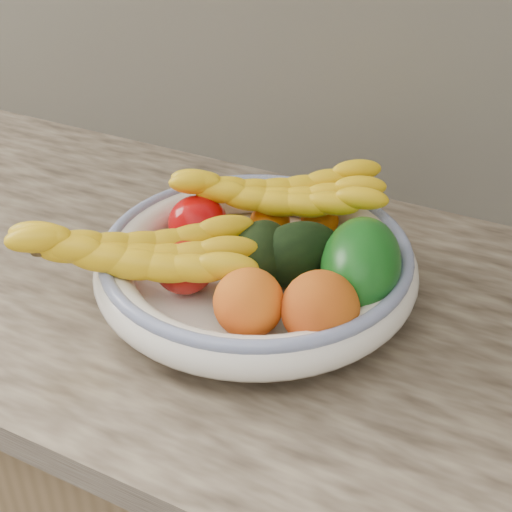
% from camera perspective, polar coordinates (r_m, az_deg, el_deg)
% --- Properties ---
extents(kitchen_counter, '(2.44, 0.66, 1.40)m').
position_cam_1_polar(kitchen_counter, '(1.22, 0.58, -19.26)').
color(kitchen_counter, brown).
rests_on(kitchen_counter, ground).
extents(fruit_bowl, '(0.39, 0.39, 0.08)m').
position_cam_1_polar(fruit_bowl, '(0.86, -0.00, -0.63)').
color(fruit_bowl, white).
rests_on(fruit_bowl, kitchen_counter).
extents(clementine_back_left, '(0.06, 0.06, 0.05)m').
position_cam_1_polar(clementine_back_left, '(0.94, 1.11, 2.69)').
color(clementine_back_left, orange).
rests_on(clementine_back_left, fruit_bowl).
extents(clementine_back_right, '(0.06, 0.06, 0.05)m').
position_cam_1_polar(clementine_back_right, '(0.94, 5.12, 2.82)').
color(clementine_back_right, '#DE6504').
rests_on(clementine_back_right, fruit_bowl).
extents(tomato_left, '(0.10, 0.10, 0.07)m').
position_cam_1_polar(tomato_left, '(0.92, -4.67, 2.69)').
color(tomato_left, '#BD0608').
rests_on(tomato_left, fruit_bowl).
extents(tomato_near_left, '(0.08, 0.08, 0.06)m').
position_cam_1_polar(tomato_near_left, '(0.84, -5.73, -0.85)').
color(tomato_near_left, red).
rests_on(tomato_near_left, fruit_bowl).
extents(avocado_center, '(0.10, 0.12, 0.07)m').
position_cam_1_polar(avocado_center, '(0.85, 0.39, 0.15)').
color(avocado_center, black).
rests_on(avocado_center, fruit_bowl).
extents(avocado_right, '(0.13, 0.14, 0.08)m').
position_cam_1_polar(avocado_right, '(0.85, 3.33, 0.14)').
color(avocado_right, black).
rests_on(avocado_right, fruit_bowl).
extents(green_mango, '(0.16, 0.17, 0.12)m').
position_cam_1_polar(green_mango, '(0.82, 8.38, -0.69)').
color(green_mango, '#0E4D12').
rests_on(green_mango, fruit_bowl).
extents(peach_front, '(0.10, 0.10, 0.08)m').
position_cam_1_polar(peach_front, '(0.77, -0.60, -3.76)').
color(peach_front, orange).
rests_on(peach_front, fruit_bowl).
extents(peach_right, '(0.11, 0.11, 0.08)m').
position_cam_1_polar(peach_right, '(0.76, 5.16, -4.27)').
color(peach_right, orange).
rests_on(peach_right, fruit_bowl).
extents(banana_bunch_back, '(0.31, 0.22, 0.08)m').
position_cam_1_polar(banana_bunch_back, '(0.92, 1.67, 4.54)').
color(banana_bunch_back, yellow).
rests_on(banana_bunch_back, fruit_bowl).
extents(banana_bunch_front, '(0.31, 0.25, 0.08)m').
position_cam_1_polar(banana_bunch_front, '(0.82, -9.64, -0.18)').
color(banana_bunch_front, yellow).
rests_on(banana_bunch_front, fruit_bowl).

